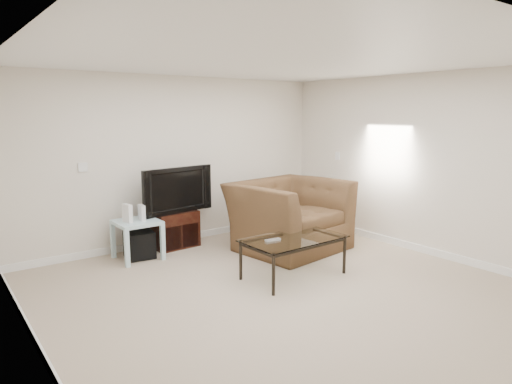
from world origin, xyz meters
TOP-DOWN VIEW (x-y plane):
  - floor at (0.00, 0.00)m, footprint 5.00×5.00m
  - ceiling at (0.00, 0.00)m, footprint 5.00×5.00m
  - wall_back at (0.00, 2.50)m, footprint 5.00×0.02m
  - wall_left at (-2.50, 0.00)m, footprint 0.02×5.00m
  - wall_right at (2.50, 0.00)m, footprint 0.02×5.00m
  - plate_back at (-1.40, 2.49)m, footprint 0.12×0.02m
  - plate_right_switch at (2.49, 1.60)m, footprint 0.02×0.09m
  - plate_right_outlet at (2.49, 1.30)m, footprint 0.02×0.08m
  - tv_stand at (-0.21, 2.28)m, footprint 0.67×0.49m
  - dvd_player at (-0.21, 2.24)m, footprint 0.36×0.26m
  - television at (-0.21, 2.25)m, footprint 1.09×0.37m
  - side_table at (-0.87, 2.05)m, footprint 0.56×0.56m
  - subwoofer at (-0.83, 2.07)m, footprint 0.41×0.41m
  - game_console at (-1.00, 2.03)m, footprint 0.08×0.18m
  - game_case at (-0.80, 2.03)m, footprint 0.06×0.16m
  - recliner at (1.10, 1.20)m, footprint 1.63×1.18m
  - coffee_table at (0.39, 0.28)m, footprint 1.24×0.72m
  - remote at (0.11, 0.34)m, footprint 0.20×0.08m

SIDE VIEW (x-z plane):
  - floor at x=0.00m, z-range 0.00..0.00m
  - subwoofer at x=-0.83m, z-range 0.01..0.37m
  - coffee_table at x=0.39m, z-range 0.00..0.48m
  - side_table at x=-0.87m, z-range 0.00..0.53m
  - tv_stand at x=-0.21m, z-range 0.00..0.53m
  - plate_right_outlet at x=2.49m, z-range 0.24..0.36m
  - dvd_player at x=-0.21m, z-range 0.42..0.47m
  - remote at x=0.11m, z-range 0.48..0.50m
  - game_case at x=-0.80m, z-range 0.53..0.74m
  - game_console at x=-1.00m, z-range 0.53..0.77m
  - recliner at x=1.10m, z-range 0.00..1.33m
  - television at x=-0.21m, z-range 0.53..1.20m
  - wall_back at x=0.00m, z-range 0.00..2.50m
  - wall_left at x=-2.50m, z-range 0.00..2.50m
  - wall_right at x=2.50m, z-range 0.00..2.50m
  - plate_back at x=-1.40m, z-range 1.19..1.31m
  - plate_right_switch at x=2.49m, z-range 1.19..1.31m
  - ceiling at x=0.00m, z-range 2.50..2.50m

